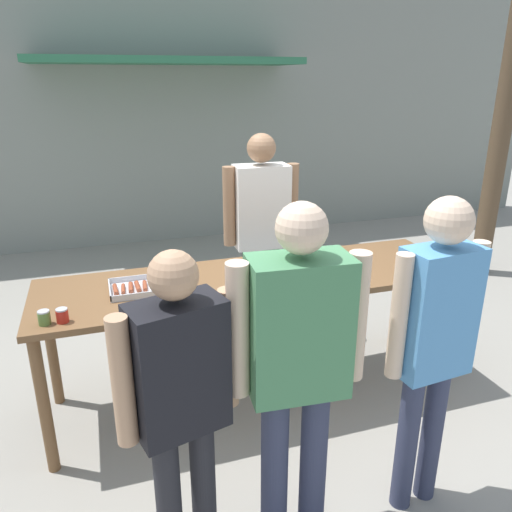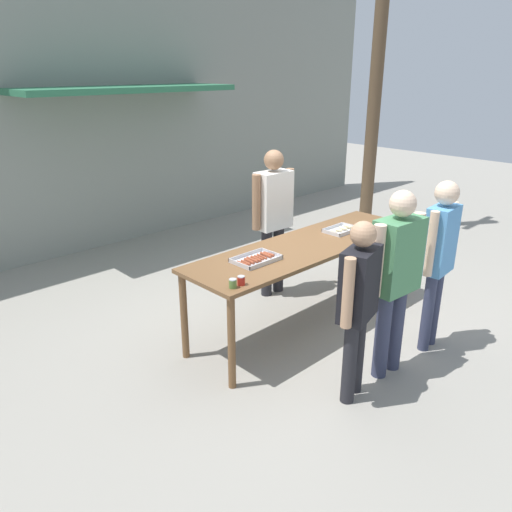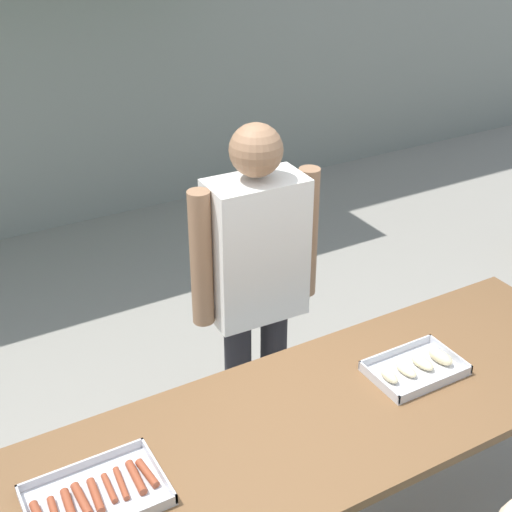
{
  "view_description": "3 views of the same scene",
  "coord_description": "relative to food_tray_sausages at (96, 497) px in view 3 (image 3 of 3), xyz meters",
  "views": [
    {
      "loc": [
        -0.97,
        -2.99,
        2.22
      ],
      "look_at": [
        0.0,
        0.0,
        1.09
      ],
      "focal_mm": 35.0,
      "sensor_mm": 36.0,
      "label": 1
    },
    {
      "loc": [
        -3.84,
        -3.22,
        2.69
      ],
      "look_at": [
        -0.74,
        0.02,
        0.99
      ],
      "focal_mm": 35.0,
      "sensor_mm": 36.0,
      "label": 2
    },
    {
      "loc": [
        -1.1,
        -1.66,
        2.76
      ],
      "look_at": [
        0.31,
        0.82,
        1.17
      ],
      "focal_mm": 50.0,
      "sensor_mm": 36.0,
      "label": 3
    }
  ],
  "objects": [
    {
      "name": "food_tray_buns",
      "position": [
        1.35,
        0.0,
        0.0
      ],
      "size": [
        0.38,
        0.25,
        0.06
      ],
      "color": "silver",
      "rests_on": "serving_table"
    },
    {
      "name": "serving_table",
      "position": [
        0.74,
        -0.02,
        -0.11
      ],
      "size": [
        2.9,
        0.82,
        0.94
      ],
      "color": "brown",
      "rests_on": "ground"
    },
    {
      "name": "food_tray_sausages",
      "position": [
        0.0,
        0.0,
        0.0
      ],
      "size": [
        0.45,
        0.3,
        0.04
      ],
      "color": "silver",
      "rests_on": "serving_table"
    },
    {
      "name": "person_server_behind_table",
      "position": [
        1.05,
        0.8,
        0.12
      ],
      "size": [
        0.64,
        0.26,
        1.8
      ],
      "rotation": [
        0.0,
        0.0,
        -0.04
      ],
      "color": "#232328",
      "rests_on": "ground"
    }
  ]
}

